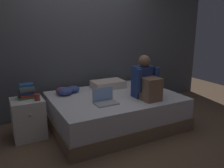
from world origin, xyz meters
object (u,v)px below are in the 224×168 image
Objects in this scene: person_sitting at (146,82)px; laptop at (105,99)px; nightstand at (28,118)px; book_stack at (27,91)px; pillow at (108,84)px; mug at (37,97)px; bed at (115,110)px; clothes_pile at (67,90)px.

person_sitting is 2.05× the size of laptop.
book_stack reaches higher than nightstand.
pillow is 1.33m from mug.
person_sitting is at bearing -43.61° from bed.
clothes_pile is (0.51, 0.33, -0.05)m from mug.
book_stack reaches higher than bed.
person_sitting is at bearing -6.31° from laptop.
nightstand is 1.79× the size of laptop.
person_sitting is at bearing -72.67° from pillow.
laptop is 3.56× the size of mug.
bed is 0.84m from clothes_pile.
laptop is 1.12m from book_stack.
person_sitting reaches higher than laptop.
clothes_pile is at bearing 116.83° from laptop.
pillow reaches higher than bed.
laptop reaches higher than clothes_pile.
person_sitting is at bearing -16.02° from mug.
mug is 0.61m from clothes_pile.
book_stack is at bearing -172.81° from pillow.
clothes_pile is at bearing -178.30° from pillow.
book_stack reaches higher than pillow.
pillow is (-0.25, 0.79, -0.19)m from person_sitting.
nightstand is at bearing 170.43° from bed.
person_sitting is 1.17× the size of pillow.
bed is 6.25× the size of laptop.
clothes_pile is at bearing 13.72° from book_stack.
laptop is at bearing -63.17° from clothes_pile.
laptop is 0.80× the size of clothes_pile.
laptop is at bearing -120.10° from pillow.
bed is 1.23m from mug.
nightstand is 2.47× the size of book_stack.
laptop is at bearing 173.69° from person_sitting.
mug reaches higher than nightstand.
nightstand is 1.03× the size of pillow.
book_stack is 0.65m from clothes_pile.
person_sitting is (1.66, -0.56, 0.47)m from nightstand.
book_stack reaches higher than clothes_pile.
laptop is at bearing -28.97° from book_stack.
mug is at bearing -164.67° from pillow.
pillow is at bearing 59.90° from laptop.
pillow is at bearing 1.70° from clothes_pile.
person_sitting reaches higher than mug.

